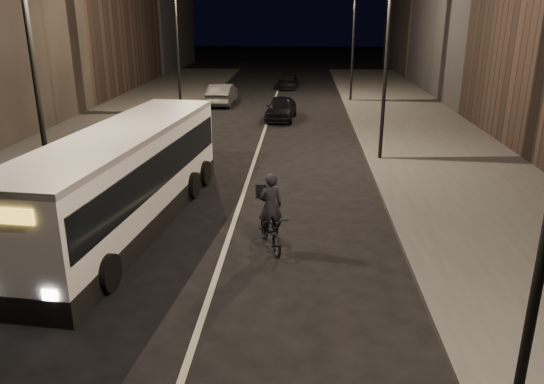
# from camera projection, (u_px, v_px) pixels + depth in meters

# --- Properties ---
(ground) EXTENTS (180.00, 180.00, 0.00)m
(ground) POSITION_uv_depth(u_px,v_px,m) (210.00, 293.00, 12.67)
(ground) COLOR black
(ground) RESTS_ON ground
(sidewalk_right) EXTENTS (7.00, 70.00, 0.16)m
(sidewalk_right) POSITION_uv_depth(u_px,v_px,m) (435.00, 149.00, 25.39)
(sidewalk_right) COLOR #3A3A37
(sidewalk_right) RESTS_ON ground
(sidewalk_left) EXTENTS (7.00, 70.00, 0.16)m
(sidewalk_left) POSITION_uv_depth(u_px,v_px,m) (88.00, 144.00, 26.33)
(sidewalk_left) COLOR #3A3A37
(sidewalk_left) RESTS_ON ground
(streetlight_right_mid) EXTENTS (1.20, 0.44, 8.12)m
(streetlight_right_mid) POSITION_uv_depth(u_px,v_px,m) (381.00, 37.00, 21.95)
(streetlight_right_mid) COLOR black
(streetlight_right_mid) RESTS_ON sidewalk_right
(streetlight_right_far) EXTENTS (1.20, 0.44, 8.12)m
(streetlight_right_far) POSITION_uv_depth(u_px,v_px,m) (350.00, 26.00, 37.05)
(streetlight_right_far) COLOR black
(streetlight_right_far) RESTS_ON sidewalk_right
(streetlight_left_near) EXTENTS (1.20, 0.44, 8.12)m
(streetlight_left_near) POSITION_uv_depth(u_px,v_px,m) (40.00, 49.00, 14.99)
(streetlight_left_near) COLOR black
(streetlight_left_near) RESTS_ON sidewalk_left
(streetlight_left_far) EXTENTS (1.20, 0.44, 8.12)m
(streetlight_left_far) POSITION_uv_depth(u_px,v_px,m) (181.00, 28.00, 31.98)
(streetlight_left_far) COLOR black
(streetlight_left_far) RESTS_ON sidewalk_left
(city_bus) EXTENTS (3.54, 11.47, 3.05)m
(city_bus) POSITION_uv_depth(u_px,v_px,m) (125.00, 175.00, 16.13)
(city_bus) COLOR white
(city_bus) RESTS_ON ground
(cyclist_on_bicycle) EXTENTS (1.30, 2.10, 2.28)m
(cyclist_on_bicycle) POSITION_uv_depth(u_px,v_px,m) (271.00, 224.00, 14.82)
(cyclist_on_bicycle) COLOR black
(cyclist_on_bicycle) RESTS_ON ground
(car_near) EXTENTS (1.98, 4.24, 1.41)m
(car_near) POSITION_uv_depth(u_px,v_px,m) (281.00, 108.00, 32.47)
(car_near) COLOR black
(car_near) RESTS_ON ground
(car_mid) EXTENTS (1.67, 4.59, 1.50)m
(car_mid) POSITION_uv_depth(u_px,v_px,m) (222.00, 94.00, 37.54)
(car_mid) COLOR #373739
(car_mid) RESTS_ON ground
(car_far) EXTENTS (1.92, 4.15, 1.17)m
(car_far) POSITION_uv_depth(u_px,v_px,m) (288.00, 81.00, 45.52)
(car_far) COLOR black
(car_far) RESTS_ON ground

